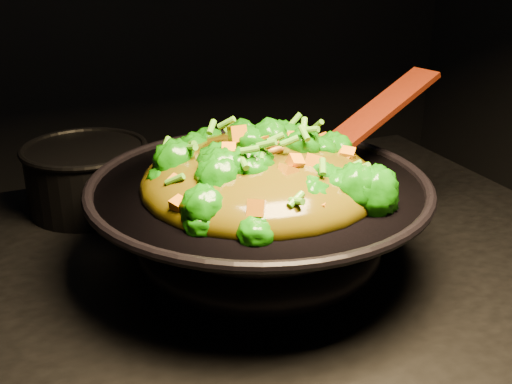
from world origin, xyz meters
name	(u,v)px	position (x,y,z in m)	size (l,w,h in m)	color
wok	(259,226)	(0.08, 0.03, 0.96)	(0.44, 0.44, 0.12)	black
stir_fry	(260,148)	(0.07, 0.02, 1.08)	(0.31, 0.31, 0.11)	#136407
spatula	(356,129)	(0.23, 0.04, 1.08)	(0.32, 0.05, 0.01)	#331106
back_pot	(87,177)	(-0.10, 0.32, 0.96)	(0.19, 0.19, 0.11)	black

